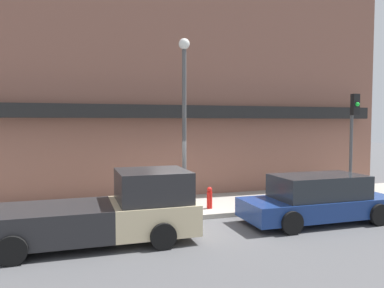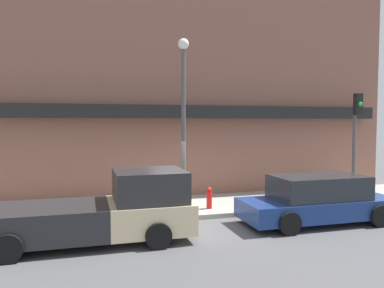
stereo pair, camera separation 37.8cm
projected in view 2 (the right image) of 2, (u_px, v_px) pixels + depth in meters
ground_plane at (194, 220)px, 11.87m from camera, size 80.00×80.00×0.00m
sidewalk at (181, 207)px, 13.43m from camera, size 36.00×3.27×0.15m
building at (163, 78)px, 16.12m from camera, size 19.80×3.80×10.07m
pickup_truck at (102, 211)px, 9.75m from camera, size 5.44×2.20×1.83m
parked_car at (318, 200)px, 11.53m from camera, size 4.86×1.98×1.48m
fire_hydrant at (209, 198)px, 12.83m from camera, size 0.19×0.19×0.74m
street_lamp at (183, 105)px, 12.11m from camera, size 0.36×0.36×5.65m
traffic_light at (356, 128)px, 14.05m from camera, size 0.28×0.42×4.03m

